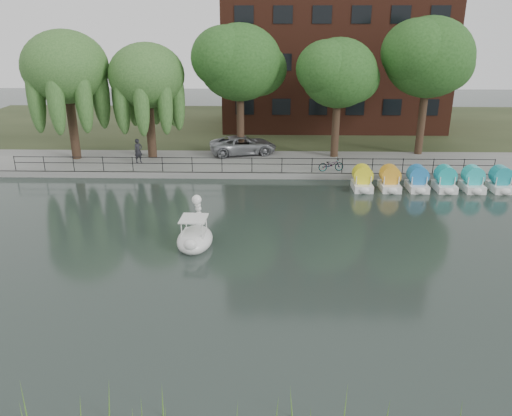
{
  "coord_description": "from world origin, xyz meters",
  "views": [
    {
      "loc": [
        1.06,
        -18.82,
        9.89
      ],
      "look_at": [
        0.5,
        4.0,
        1.3
      ],
      "focal_mm": 35.0,
      "sensor_mm": 36.0,
      "label": 1
    }
  ],
  "objects_px": {
    "pedestrian": "(138,149)",
    "minivan": "(243,144)",
    "swan_boat": "(195,235)",
    "bicycle": "(331,164)"
  },
  "relations": [
    {
      "from": "minivan",
      "to": "swan_boat",
      "type": "distance_m",
      "value": 15.66
    },
    {
      "from": "minivan",
      "to": "swan_boat",
      "type": "bearing_deg",
      "value": 160.09
    },
    {
      "from": "minivan",
      "to": "pedestrian",
      "type": "height_order",
      "value": "pedestrian"
    },
    {
      "from": "minivan",
      "to": "bicycle",
      "type": "relative_size",
      "value": 3.33
    },
    {
      "from": "pedestrian",
      "to": "swan_boat",
      "type": "height_order",
      "value": "pedestrian"
    },
    {
      "from": "minivan",
      "to": "swan_boat",
      "type": "xyz_separation_m",
      "value": [
        -1.51,
        -15.57,
        -0.72
      ]
    },
    {
      "from": "minivan",
      "to": "swan_boat",
      "type": "relative_size",
      "value": 2.1
    },
    {
      "from": "bicycle",
      "to": "swan_boat",
      "type": "bearing_deg",
      "value": 135.19
    },
    {
      "from": "pedestrian",
      "to": "swan_boat",
      "type": "bearing_deg",
      "value": -111.86
    },
    {
      "from": "pedestrian",
      "to": "minivan",
      "type": "bearing_deg",
      "value": -26.09
    }
  ]
}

